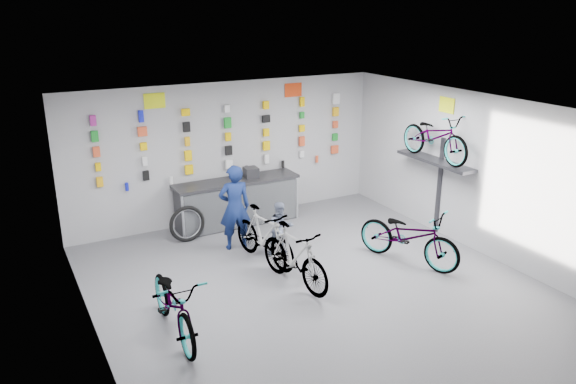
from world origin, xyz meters
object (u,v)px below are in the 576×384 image
bike_right (409,236)px  customer (281,228)px  bike_left (174,303)px  bike_center (294,256)px  clerk (235,207)px  counter (237,203)px  bike_service (264,236)px

bike_right → customer: (-1.87, 1.45, -0.01)m
bike_left → customer: size_ratio=1.87×
bike_center → bike_right: (2.25, -0.24, 0.00)m
bike_right → clerk: (-2.52, 2.10, 0.31)m
clerk → customer: 0.98m
counter → bike_right: 3.79m
bike_service → bike_center: bearing=-97.5°
bike_service → customer: bearing=11.8°
clerk → counter: bearing=-105.3°
bike_service → clerk: size_ratio=1.03×
bike_left → bike_right: (4.48, 0.29, 0.02)m
bike_service → clerk: clerk is taller
bike_left → clerk: clerk is taller
counter → customer: (0.12, -1.78, 0.03)m
bike_right → bike_left: bearing=161.5°
bike_right → clerk: size_ratio=1.20×
counter → clerk: bearing=-115.3°
bike_left → bike_right: size_ratio=0.96×
bike_center → bike_service: size_ratio=1.01×
customer → bike_center: bearing=-103.2°
bike_left → bike_service: bearing=36.7°
clerk → customer: size_ratio=1.63×
bike_left → bike_service: bike_service is taller
counter → clerk: 1.30m
bike_service → clerk: bearing=93.5°
counter → bike_center: (-0.26, -2.99, 0.04)m
counter → bike_center: 3.00m
bike_service → customer: bike_service is taller
counter → bike_left: bearing=-125.4°
clerk → bike_service: bearing=114.3°
bike_right → bike_center: bearing=151.8°
bike_center → clerk: size_ratio=1.04×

